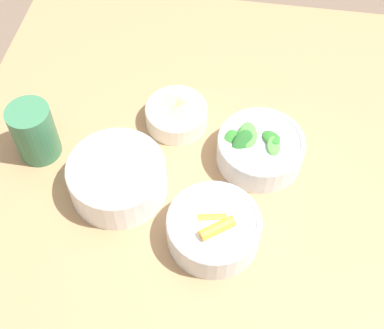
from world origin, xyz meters
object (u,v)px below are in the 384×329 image
(bowl_beans_hotdog, at_px, (118,178))
(bowl_greens, at_px, (260,148))
(bowl_cookies, at_px, (176,114))
(cup, at_px, (34,132))
(bowl_carrots, at_px, (214,228))

(bowl_beans_hotdog, bearing_deg, bowl_greens, -156.30)
(bowl_greens, relative_size, bowl_cookies, 1.32)
(bowl_greens, height_order, bowl_cookies, bowl_greens)
(cup, bearing_deg, bowl_beans_hotdog, 160.02)
(bowl_greens, distance_m, bowl_cookies, 0.17)
(bowl_beans_hotdog, xyz_separation_m, cup, (0.16, -0.06, 0.02))
(bowl_cookies, bearing_deg, bowl_carrots, 113.45)
(bowl_carrots, relative_size, bowl_cookies, 1.30)
(bowl_carrots, xyz_separation_m, bowl_beans_hotdog, (0.17, -0.07, 0.00))
(bowl_carrots, distance_m, bowl_cookies, 0.26)
(cup, bearing_deg, bowl_greens, -173.68)
(bowl_greens, height_order, cup, cup)
(bowl_greens, distance_m, bowl_beans_hotdog, 0.26)
(bowl_beans_hotdog, height_order, cup, cup)
(bowl_cookies, bearing_deg, cup, 24.35)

